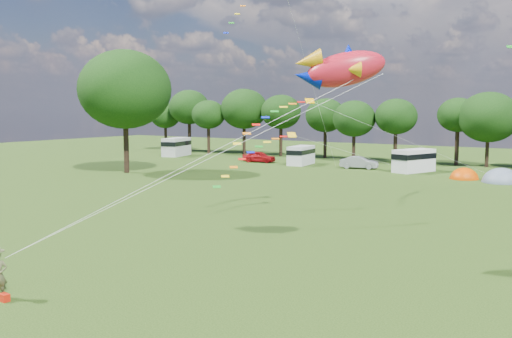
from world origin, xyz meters
The scene contains 13 objects.
ground_plane centered at (0.00, 0.00, 0.00)m, with size 180.00×180.00×0.00m, color black.
big_tree centered at (-30.00, 28.00, 9.02)m, with size 10.00×10.00×13.28m.
car_a centered at (-24.32, 45.82, 0.73)m, with size 1.73×4.40×1.47m, color #A50D12.
car_b centered at (-10.35, 45.68, 0.72)m, with size 1.52×4.06×1.43m, color gray.
campervan_a centered at (-39.80, 47.43, 1.42)m, with size 3.58×5.79×2.64m.
campervan_b centered at (-18.27, 46.12, 1.25)m, with size 2.62×4.98×2.33m.
campervan_c centered at (-3.97, 45.85, 1.35)m, with size 3.76×5.55×2.51m.
tent_orange centered at (2.20, 42.56, 0.02)m, with size 2.83×3.10×2.21m.
tent_greyblue centered at (5.82, 41.75, 0.02)m, with size 3.67×4.02×2.73m.
kite_bag centered at (-3.18, -4.07, 0.14)m, with size 0.40×0.27×0.29m, color red.
fish_kite centered at (4.84, 7.28, 8.79)m, with size 4.20×3.20×2.28m.
streamer_kite_b centered at (-5.89, 17.62, 4.07)m, with size 4.30×4.69×3.80m.
streamer_kite_c centered at (-2.15, 14.06, 6.76)m, with size 3.12×4.89×2.78m.
Camera 1 is at (15.72, -15.99, 7.11)m, focal length 40.00 mm.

